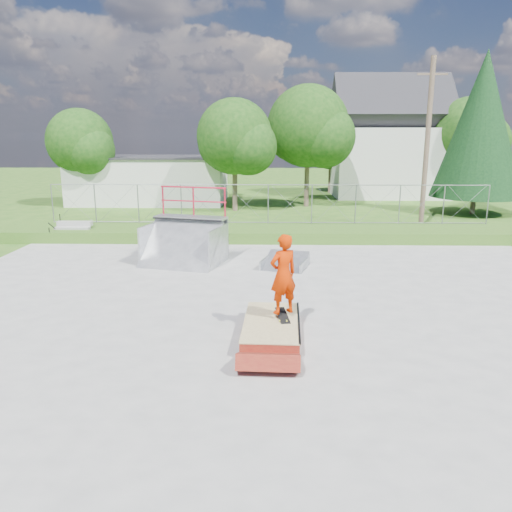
{
  "coord_description": "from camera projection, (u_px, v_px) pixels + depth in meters",
  "views": [
    {
      "loc": [
        -0.07,
        -12.3,
        4.44
      ],
      "look_at": [
        -0.37,
        1.55,
        1.1
      ],
      "focal_mm": 35.0,
      "sensor_mm": 36.0,
      "label": 1
    }
  ],
  "objects": [
    {
      "name": "gable_house",
      "position": [
        388.0,
        144.0,
        37.17
      ],
      "size": [
        8.4,
        6.08,
        8.94
      ],
      "color": "white",
      "rests_on": "ground"
    },
    {
      "name": "ground",
      "position": [
        269.0,
        311.0,
        12.99
      ],
      "size": [
        120.0,
        120.0,
        0.0
      ],
      "primitive_type": "plane",
      "color": "#2D5C1A",
      "rests_on": "ground"
    },
    {
      "name": "skater",
      "position": [
        283.0,
        277.0,
        11.21
      ],
      "size": [
        0.8,
        0.71,
        1.83
      ],
      "primitive_type": "imported",
      "rotation": [
        0.0,
        0.0,
        3.65
      ],
      "color": "#C02700",
      "rests_on": "grind_box"
    },
    {
      "name": "quarter_pipe",
      "position": [
        182.0,
        228.0,
        17.44
      ],
      "size": [
        3.12,
        2.83,
        2.64
      ],
      "primitive_type": null,
      "rotation": [
        0.0,
        0.0,
        -0.25
      ],
      "color": "gray",
      "rests_on": "concrete_pad"
    },
    {
      "name": "utility_building_flat",
      "position": [
        151.0,
        180.0,
        34.19
      ],
      "size": [
        10.0,
        6.0,
        3.0
      ],
      "primitive_type": "cube",
      "color": "white",
      "rests_on": "ground"
    },
    {
      "name": "tree_back_mid",
      "position": [
        334.0,
        147.0,
        39.11
      ],
      "size": [
        4.08,
        3.84,
        5.7
      ],
      "color": "brown",
      "rests_on": "ground"
    },
    {
      "name": "conifer_tree",
      "position": [
        481.0,
        125.0,
        28.08
      ],
      "size": [
        5.04,
        5.04,
        9.1
      ],
      "color": "brown",
      "rests_on": "ground"
    },
    {
      "name": "tree_center",
      "position": [
        313.0,
        129.0,
        31.05
      ],
      "size": [
        5.44,
        5.12,
        7.6
      ],
      "color": "brown",
      "rests_on": "ground"
    },
    {
      "name": "flat_bank_ramp",
      "position": [
        285.0,
        262.0,
        17.14
      ],
      "size": [
        1.8,
        1.87,
        0.44
      ],
      "primitive_type": null,
      "rotation": [
        0.0,
        0.0,
        -0.28
      ],
      "color": "gray",
      "rests_on": "concrete_pad"
    },
    {
      "name": "tree_right_far",
      "position": [
        472.0,
        135.0,
        34.78
      ],
      "size": [
        5.1,
        4.8,
        7.12
      ],
      "color": "brown",
      "rests_on": "ground"
    },
    {
      "name": "utility_pole",
      "position": [
        427.0,
        146.0,
        23.56
      ],
      "size": [
        0.24,
        0.24,
        8.0
      ],
      "primitive_type": "cylinder",
      "color": "brown",
      "rests_on": "ground"
    },
    {
      "name": "tree_left_far",
      "position": [
        83.0,
        144.0,
        31.6
      ],
      "size": [
        4.42,
        4.16,
        6.18
      ],
      "color": "brown",
      "rests_on": "ground"
    },
    {
      "name": "grass_berm",
      "position": [
        268.0,
        233.0,
        22.16
      ],
      "size": [
        24.0,
        3.0,
        0.5
      ],
      "primitive_type": "cube",
      "color": "#2D5C1A",
      "rests_on": "ground"
    },
    {
      "name": "concrete_stairs",
      "position": [
        72.0,
        232.0,
        21.53
      ],
      "size": [
        1.5,
        1.6,
        0.8
      ],
      "primitive_type": null,
      "color": "gray",
      "rests_on": "ground"
    },
    {
      "name": "skateboard",
      "position": [
        283.0,
        316.0,
        11.42
      ],
      "size": [
        0.35,
        0.82,
        0.13
      ],
      "primitive_type": "cube",
      "rotation": [
        0.14,
        0.0,
        0.17
      ],
      "color": "black",
      "rests_on": "grind_box"
    },
    {
      "name": "chain_link_fence",
      "position": [
        268.0,
        204.0,
        22.87
      ],
      "size": [
        20.0,
        0.06,
        1.8
      ],
      "primitive_type": null,
      "color": "gray",
      "rests_on": "grass_berm"
    },
    {
      "name": "concrete_pad",
      "position": [
        269.0,
        310.0,
        12.98
      ],
      "size": [
        20.0,
        16.0,
        0.04
      ],
      "primitive_type": "cube",
      "color": "gray",
      "rests_on": "ground"
    },
    {
      "name": "tree_left_near",
      "position": [
        238.0,
        140.0,
        29.37
      ],
      "size": [
        4.76,
        4.48,
        6.65
      ],
      "color": "brown",
      "rests_on": "ground"
    },
    {
      "name": "grind_box",
      "position": [
        272.0,
        329.0,
        11.28
      ],
      "size": [
        1.35,
        2.62,
        0.38
      ],
      "rotation": [
        0.0,
        0.0,
        -0.04
      ],
      "color": "maroon",
      "rests_on": "concrete_pad"
    }
  ]
}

